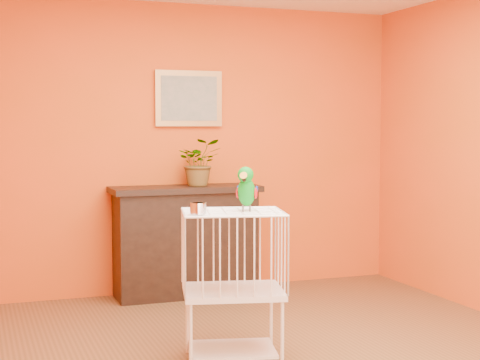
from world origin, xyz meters
name	(u,v)px	position (x,y,z in m)	size (l,w,h in m)	color
room_shell	(288,113)	(0.00, 0.00, 1.58)	(4.50, 4.50, 4.50)	#E54D15
console_cabinet	(186,241)	(-0.09, 2.02, 0.49)	(1.31, 0.47, 0.97)	black
potted_plant	(198,167)	(0.04, 2.07, 1.14)	(0.38, 0.42, 0.33)	#26722D
framed_picture	(189,98)	(0.00, 2.22, 1.75)	(0.62, 0.04, 0.50)	#BB8643
birdcage	(233,284)	(-0.31, 0.15, 0.50)	(0.72, 0.61, 0.96)	white
feed_cup	(198,208)	(-0.57, 0.05, 1.00)	(0.10, 0.10, 0.07)	silver
parrot	(246,188)	(-0.23, 0.11, 1.11)	(0.19, 0.25, 0.29)	#59544C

